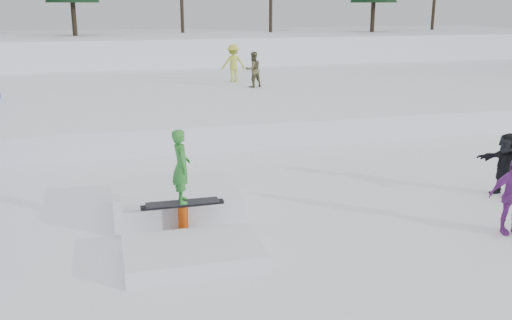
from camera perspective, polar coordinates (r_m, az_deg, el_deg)
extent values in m
plane|color=white|center=(10.75, 0.22, -8.61)|extent=(120.00, 120.00, 0.00)
cube|color=white|center=(39.68, -11.54, 10.54)|extent=(60.00, 14.00, 2.40)
cube|color=white|center=(25.91, -9.26, 6.40)|extent=(50.00, 18.00, 0.80)
cylinder|color=black|center=(24.29, -24.27, 5.00)|extent=(0.05, 0.05, 1.10)
cylinder|color=black|center=(38.00, -17.74, 13.26)|extent=(0.30, 0.30, 2.00)
cylinder|color=black|center=(41.84, 11.59, 13.80)|extent=(0.30, 0.30, 2.00)
imported|color=brown|center=(25.17, -0.29, 9.03)|extent=(0.88, 0.77, 1.54)
imported|color=gold|center=(26.95, -2.29, 9.65)|extent=(1.16, 0.71, 1.73)
imported|color=purple|center=(12.14, 24.23, -3.27)|extent=(0.96, 0.56, 1.54)
imported|color=black|center=(14.44, 23.67, -0.44)|extent=(0.77, 1.46, 1.50)
cube|color=white|center=(12.43, -8.14, -4.03)|extent=(2.60, 2.20, 0.54)
cube|color=white|center=(10.18, -6.30, -9.23)|extent=(2.40, 1.60, 0.30)
cylinder|color=#C14A11|center=(11.31, -7.25, -7.31)|extent=(0.44, 0.44, 0.06)
cylinder|color=#C14A11|center=(11.21, -7.29, -6.04)|extent=(0.20, 0.20, 0.60)
cube|color=black|center=(11.10, -7.35, -4.45)|extent=(1.60, 0.16, 0.06)
cube|color=black|center=(11.08, -7.36, -4.23)|extent=(1.40, 0.28, 0.03)
imported|color=#2B872D|center=(10.86, -7.49, -0.62)|extent=(0.34, 0.52, 1.42)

